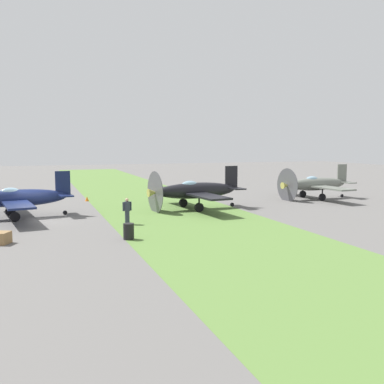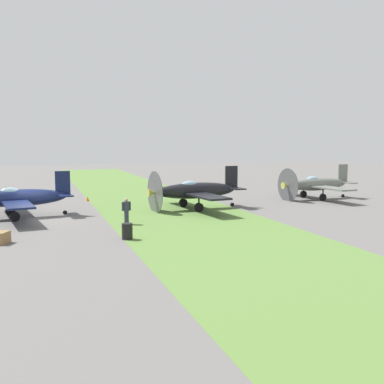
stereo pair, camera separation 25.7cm
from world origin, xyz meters
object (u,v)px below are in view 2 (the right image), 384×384
(airplane_trail, at_px, (316,184))
(ground_crew_chief, at_px, (126,210))
(airplane_wingman, at_px, (195,191))
(airplane_lead, at_px, (17,198))
(runway_marker_cone, at_px, (87,199))
(fuel_drum, at_px, (127,231))

(airplane_trail, xyz_separation_m, ground_crew_chief, (-7.47, 19.64, -0.52))
(airplane_wingman, relative_size, ground_crew_chief, 5.86)
(airplane_lead, relative_size, airplane_wingman, 0.96)
(ground_crew_chief, distance_m, runway_marker_cone, 13.09)
(airplane_trail, height_order, runway_marker_cone, airplane_trail)
(airplane_wingman, bearing_deg, airplane_lead, 84.06)
(ground_crew_chief, height_order, fuel_drum, ground_crew_chief)
(airplane_lead, height_order, runway_marker_cone, airplane_lead)
(airplane_lead, bearing_deg, fuel_drum, -156.43)
(fuel_drum, bearing_deg, airplane_lead, 32.18)
(airplane_lead, xyz_separation_m, runway_marker_cone, (8.11, -5.75, -1.22))
(airplane_wingman, height_order, runway_marker_cone, airplane_wingman)
(airplane_wingman, bearing_deg, ground_crew_chief, 121.11)
(runway_marker_cone, bearing_deg, airplane_trail, -104.90)
(airplane_wingman, height_order, fuel_drum, airplane_wingman)
(airplane_trail, bearing_deg, airplane_lead, 90.67)
(ground_crew_chief, xyz_separation_m, fuel_drum, (-4.76, 0.86, -0.46))
(airplane_lead, relative_size, ground_crew_chief, 5.60)
(fuel_drum, height_order, runway_marker_cone, fuel_drum)
(fuel_drum, distance_m, runway_marker_cone, 17.78)
(ground_crew_chief, relative_size, runway_marker_cone, 3.93)
(fuel_drum, bearing_deg, ground_crew_chief, -10.21)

